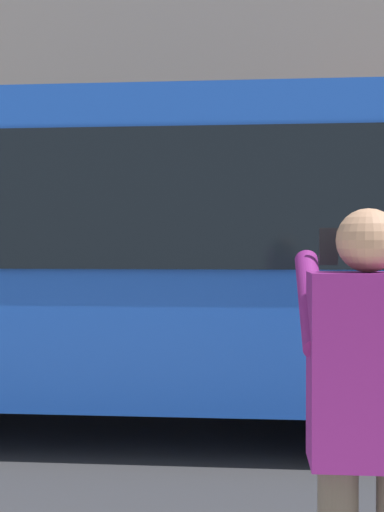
{
  "coord_description": "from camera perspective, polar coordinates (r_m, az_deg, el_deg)",
  "views": [
    {
      "loc": [
        -0.33,
        6.65,
        1.71
      ],
      "look_at": [
        0.23,
        0.18,
        1.64
      ],
      "focal_mm": 47.73,
      "sensor_mm": 36.0,
      "label": 1
    }
  ],
  "objects": [
    {
      "name": "ground_plane",
      "position": [
        6.88,
        2.08,
        -13.74
      ],
      "size": [
        60.0,
        60.0,
        0.0
      ],
      "primitive_type": "plane",
      "color": "#2B2B2D"
    },
    {
      "name": "building_facade_far",
      "position": [
        14.12,
        3.61,
        18.31
      ],
      "size": [
        28.0,
        1.55,
        12.0
      ],
      "color": "gray",
      "rests_on": "ground_plane"
    },
    {
      "name": "pedestrian_photographer",
      "position": [
        2.48,
        14.57,
        -12.72
      ],
      "size": [
        0.53,
        0.52,
        1.7
      ],
      "color": "#4C4238",
      "rests_on": "sidewalk_curb"
    },
    {
      "name": "red_bus",
      "position": [
        6.73,
        -11.3,
        0.41
      ],
      "size": [
        9.05,
        2.54,
        3.08
      ],
      "color": "#1947AD",
      "rests_on": "ground_plane"
    }
  ]
}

